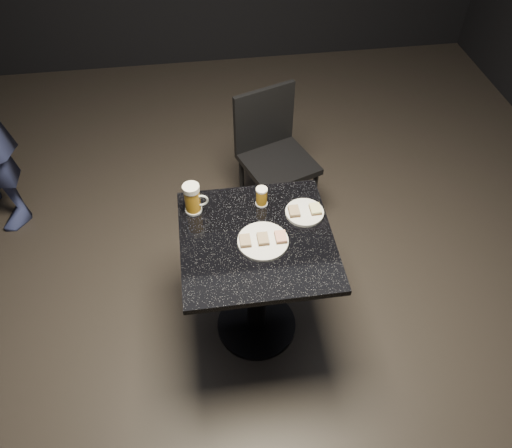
# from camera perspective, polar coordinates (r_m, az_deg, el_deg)

# --- Properties ---
(floor) EXTENTS (6.00, 6.00, 0.00)m
(floor) POSITION_cam_1_polar(r_m,az_deg,el_deg) (2.88, 0.06, -11.52)
(floor) COLOR black
(floor) RESTS_ON ground
(plate_large) EXTENTS (0.23, 0.23, 0.01)m
(plate_large) POSITION_cam_1_polar(r_m,az_deg,el_deg) (2.25, 0.80, -1.98)
(plate_large) COLOR white
(plate_large) RESTS_ON table
(plate_small) EXTENTS (0.18, 0.18, 0.01)m
(plate_small) POSITION_cam_1_polar(r_m,az_deg,el_deg) (2.38, 5.56, 1.32)
(plate_small) COLOR white
(plate_small) RESTS_ON table
(table) EXTENTS (0.70, 0.70, 0.75)m
(table) POSITION_cam_1_polar(r_m,az_deg,el_deg) (2.46, 0.07, -5.31)
(table) COLOR black
(table) RESTS_ON floor
(beer_mug) EXTENTS (0.12, 0.08, 0.16)m
(beer_mug) POSITION_cam_1_polar(r_m,az_deg,el_deg) (2.36, -7.25, 2.91)
(beer_mug) COLOR silver
(beer_mug) RESTS_ON table
(beer_tumbler) EXTENTS (0.06, 0.06, 0.10)m
(beer_tumbler) POSITION_cam_1_polar(r_m,az_deg,el_deg) (2.39, 0.65, 3.17)
(beer_tumbler) COLOR silver
(beer_tumbler) RESTS_ON table
(chair) EXTENTS (0.52, 0.52, 0.87)m
(chair) POSITION_cam_1_polar(r_m,az_deg,el_deg) (3.14, 1.94, 8.37)
(chair) COLOR black
(chair) RESTS_ON floor
(canapes_on_plate_large) EXTENTS (0.21, 0.07, 0.02)m
(canapes_on_plate_large) POSITION_cam_1_polar(r_m,az_deg,el_deg) (2.24, 0.81, -1.70)
(canapes_on_plate_large) COLOR #4C3521
(canapes_on_plate_large) RESTS_ON plate_large
(canapes_on_plate_small) EXTENTS (0.15, 0.07, 0.02)m
(canapes_on_plate_small) POSITION_cam_1_polar(r_m,az_deg,el_deg) (2.37, 5.59, 1.60)
(canapes_on_plate_small) COLOR #4C3521
(canapes_on_plate_small) RESTS_ON plate_small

